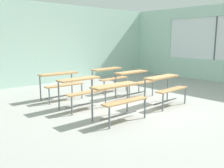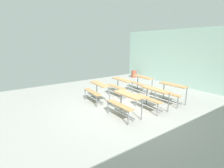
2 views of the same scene
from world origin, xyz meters
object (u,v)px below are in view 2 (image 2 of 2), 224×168
(desk_bench_r0c0, at_px, (97,88))
(desk_bench_r0c1, at_px, (125,100))
(desk_bench_r1c0, at_px, (120,83))
(desk_bench_r2c1, at_px, (171,89))
(desk_bench_r1c1, at_px, (153,94))
(desk_bench_r2c0, at_px, (141,80))
(trash_bin, at_px, (134,74))

(desk_bench_r0c0, bearing_deg, desk_bench_r0c1, 3.07)
(desk_bench_r1c0, height_order, desk_bench_r2c1, same)
(desk_bench_r1c1, bearing_deg, desk_bench_r1c0, -179.67)
(desk_bench_r1c0, distance_m, desk_bench_r2c0, 1.16)
(desk_bench_r1c1, height_order, desk_bench_r2c1, same)
(desk_bench_r1c1, distance_m, trash_bin, 5.51)
(desk_bench_r1c0, height_order, trash_bin, desk_bench_r1c0)
(desk_bench_r2c0, bearing_deg, desk_bench_r0c0, -87.85)
(desk_bench_r0c1, distance_m, desk_bench_r2c1, 2.25)
(desk_bench_r0c1, bearing_deg, desk_bench_r2c1, 86.77)
(desk_bench_r1c1, height_order, trash_bin, desk_bench_r1c1)
(desk_bench_r2c1, bearing_deg, desk_bench_r0c0, -130.12)
(desk_bench_r0c1, xyz_separation_m, trash_bin, (-4.40, 4.34, -0.34))
(desk_bench_r0c1, relative_size, desk_bench_r2c1, 0.99)
(desk_bench_r1c1, distance_m, desk_bench_r2c1, 1.07)
(desk_bench_r0c0, bearing_deg, desk_bench_r1c0, 95.18)
(desk_bench_r0c0, height_order, desk_bench_r0c1, same)
(desk_bench_r0c0, xyz_separation_m, desk_bench_r2c0, (0.00, 2.37, 0.00))
(desk_bench_r0c0, xyz_separation_m, trash_bin, (-2.72, 4.39, -0.34))
(desk_bench_r0c0, bearing_deg, desk_bench_r2c1, 54.12)
(desk_bench_r2c0, xyz_separation_m, trash_bin, (-2.72, 2.02, -0.34))
(desk_bench_r1c1, xyz_separation_m, trash_bin, (-4.49, 3.17, -0.34))
(desk_bench_r1c0, bearing_deg, desk_bench_r2c1, 29.91)
(desk_bench_r0c0, distance_m, trash_bin, 5.17)
(desk_bench_r1c1, bearing_deg, desk_bench_r0c0, -145.41)
(desk_bench_r2c1, bearing_deg, desk_bench_r1c1, -91.28)
(desk_bench_r1c1, height_order, desk_bench_r2c0, same)
(desk_bench_r1c0, relative_size, trash_bin, 2.45)
(desk_bench_r1c1, bearing_deg, desk_bench_r2c0, 147.09)
(desk_bench_r2c1, bearing_deg, desk_bench_r0c1, -94.43)
(desk_bench_r0c1, height_order, desk_bench_r1c0, same)
(desk_bench_r0c1, bearing_deg, desk_bench_r0c0, -179.97)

